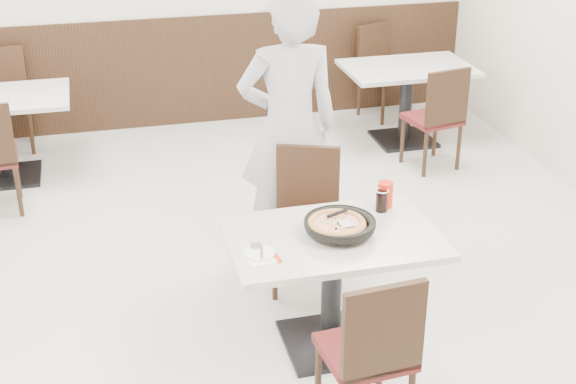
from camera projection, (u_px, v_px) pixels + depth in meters
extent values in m
plane|color=#BCBBB7|center=(258.00, 304.00, 5.25)|extent=(7.00, 7.00, 0.00)
cube|color=black|center=(184.00, 72.00, 8.06)|extent=(5.90, 0.03, 1.10)
cylinder|color=black|center=(346.00, 234.00, 4.51)|extent=(0.12, 0.12, 0.04)
cylinder|color=black|center=(340.00, 228.00, 4.53)|extent=(0.39, 0.39, 0.01)
cylinder|color=#D68E4E|center=(337.00, 226.00, 4.50)|extent=(0.29, 0.29, 0.02)
cube|color=silver|center=(346.00, 223.00, 4.47)|extent=(0.09, 0.11, 0.00)
cube|color=white|center=(262.00, 257.00, 4.30)|extent=(0.18, 0.18, 0.00)
cylinder|color=white|center=(260.00, 253.00, 4.33)|extent=(0.17, 0.17, 0.01)
cube|color=silver|center=(262.00, 252.00, 4.32)|extent=(0.05, 0.15, 0.00)
cylinder|color=black|center=(382.00, 201.00, 4.78)|extent=(0.07, 0.07, 0.13)
cylinder|color=red|center=(385.00, 195.00, 4.83)|extent=(0.09, 0.09, 0.16)
imported|color=#B5B4B9|center=(289.00, 128.00, 5.47)|extent=(0.72, 0.48, 1.93)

